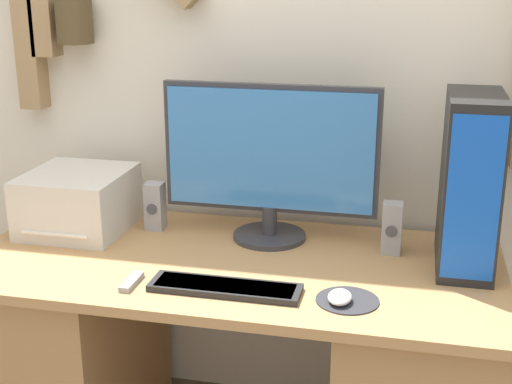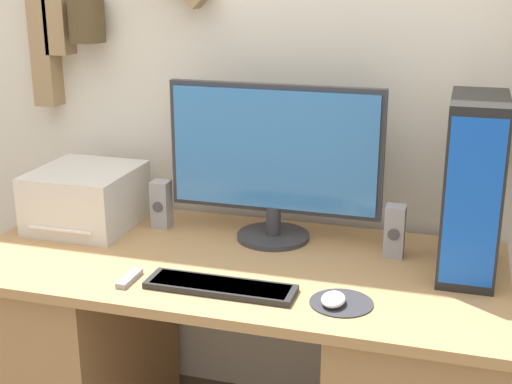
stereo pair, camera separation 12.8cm
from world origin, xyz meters
TOP-DOWN VIEW (x-y plane):
  - wall_back at (-0.01, 0.81)m, footprint 6.40×0.18m
  - desk at (0.00, 0.38)m, footprint 1.61×0.76m
  - monitor at (0.07, 0.58)m, footprint 0.69×0.24m
  - keyboard at (0.03, 0.16)m, footprint 0.42×0.11m
  - mousepad at (0.37, 0.17)m, footprint 0.17×0.17m
  - mouse at (0.35, 0.16)m, footprint 0.06×0.09m
  - computer_tower at (0.68, 0.49)m, footprint 0.16×0.33m
  - printer at (-0.57, 0.52)m, footprint 0.32×0.35m
  - speaker_left at (-0.32, 0.58)m, footprint 0.06×0.06m
  - speaker_right at (0.46, 0.54)m, footprint 0.06×0.06m
  - remote_control at (-0.23, 0.14)m, footprint 0.03×0.12m

SIDE VIEW (x-z plane):
  - desk at x=0.00m, z-range 0.01..0.73m
  - mousepad at x=0.37m, z-range 0.71..0.72m
  - remote_control at x=-0.23m, z-range 0.71..0.73m
  - keyboard at x=0.03m, z-range 0.72..0.73m
  - mouse at x=0.35m, z-range 0.72..0.75m
  - speaker_left at x=-0.32m, z-range 0.71..0.88m
  - speaker_right at x=0.46m, z-range 0.71..0.88m
  - printer at x=-0.57m, z-range 0.71..0.91m
  - computer_tower at x=0.68m, z-range 0.71..1.23m
  - monitor at x=0.07m, z-range 0.74..1.24m
  - wall_back at x=-0.01m, z-range 0.01..2.71m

